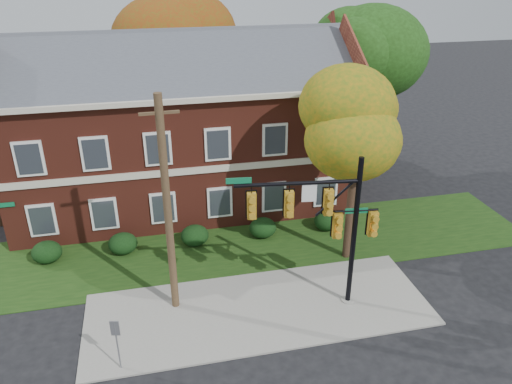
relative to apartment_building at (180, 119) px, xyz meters
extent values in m
plane|color=black|center=(2.00, -11.95, -4.99)|extent=(120.00, 120.00, 0.00)
cube|color=gray|center=(2.00, -10.95, -4.95)|extent=(14.00, 5.00, 0.08)
cube|color=#193811|center=(2.00, -5.95, -4.97)|extent=(30.00, 6.00, 0.04)
cube|color=maroon|center=(0.00, 0.05, -1.49)|extent=(18.00, 8.00, 7.00)
cube|color=beige|center=(0.00, 0.05, 2.13)|extent=(18.80, 8.80, 0.24)
cube|color=beige|center=(0.00, -3.98, -1.49)|extent=(18.00, 0.12, 0.35)
ellipsoid|color=black|center=(-7.00, -5.25, -4.46)|extent=(1.40, 1.26, 1.05)
ellipsoid|color=black|center=(-3.50, -5.25, -4.46)|extent=(1.40, 1.26, 1.05)
ellipsoid|color=black|center=(0.00, -5.25, -4.46)|extent=(1.40, 1.26, 1.05)
ellipsoid|color=black|center=(3.50, -5.25, -4.46)|extent=(1.40, 1.26, 1.05)
ellipsoid|color=black|center=(7.00, -5.25, -4.46)|extent=(1.40, 1.26, 1.05)
cylinder|color=black|center=(7.00, -7.95, -2.11)|extent=(0.36, 0.36, 5.76)
ellipsoid|color=#BD7810|center=(7.00, -7.95, 1.49)|extent=(4.25, 4.25, 3.60)
ellipsoid|color=#BD7810|center=(7.62, -8.33, 2.09)|extent=(3.50, 3.50, 3.00)
cylinder|color=black|center=(11.00, 1.05, -1.47)|extent=(0.36, 0.36, 7.04)
ellipsoid|color=#19340E|center=(11.00, 1.05, 2.93)|extent=(5.95, 5.95, 5.04)
ellipsoid|color=#19340E|center=(11.88, 0.52, 3.53)|extent=(4.90, 4.90, 4.20)
cylinder|color=black|center=(1.00, 8.05, -1.15)|extent=(0.36, 0.36, 7.68)
ellipsoid|color=#98230D|center=(1.00, 8.05, 3.65)|extent=(6.46, 6.46, 5.47)
ellipsoid|color=#98230D|center=(1.95, 7.48, 4.25)|extent=(5.32, 5.32, 4.56)
cylinder|color=gray|center=(5.74, -11.27, -4.91)|extent=(0.53, 0.53, 0.15)
cylinder|color=black|center=(5.74, -11.27, -1.70)|extent=(0.23, 0.23, 6.57)
cylinder|color=black|center=(3.41, -10.99, 0.65)|extent=(4.68, 0.71, 0.15)
cylinder|color=black|center=(5.74, -11.27, -0.62)|extent=(1.69, 0.28, 0.08)
cube|color=#B4821C|center=(1.73, -10.78, -0.20)|extent=(0.44, 0.33, 1.09)
cube|color=#B4821C|center=(3.13, -10.95, -0.20)|extent=(0.44, 0.33, 1.09)
cube|color=#B4821C|center=(4.62, -11.13, -0.20)|extent=(0.44, 0.33, 1.09)
cube|color=silver|center=(3.88, -11.04, 0.23)|extent=(0.56, 0.10, 0.70)
cube|color=#0D693E|center=(1.27, -10.73, 0.85)|extent=(0.94, 0.15, 0.23)
cube|color=#B4821C|center=(5.04, -11.18, -1.23)|extent=(0.44, 0.33, 1.09)
cube|color=#B4821C|center=(6.44, -11.35, -1.23)|extent=(0.44, 0.33, 1.09)
cube|color=#0D693E|center=(5.74, -11.27, -0.62)|extent=(0.89, 0.14, 0.22)
cylinder|color=#4C3423|center=(-1.33, -9.95, -0.47)|extent=(0.31, 0.31, 9.03)
cube|color=#4C3423|center=(-1.33, -9.95, 3.34)|extent=(1.41, 0.15, 0.10)
cylinder|color=slate|center=(-3.50, -13.01, -3.92)|extent=(0.07, 0.07, 2.14)
cube|color=slate|center=(-3.50, -13.01, -3.14)|extent=(0.31, 0.11, 0.60)
camera|label=1|loc=(-1.73, -26.90, 8.35)|focal=35.00mm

